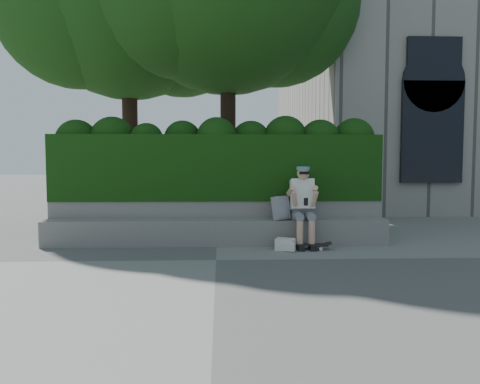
{
  "coord_description": "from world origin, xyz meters",
  "views": [
    {
      "loc": [
        0.07,
        -6.9,
        1.5
      ],
      "look_at": [
        0.4,
        1.0,
        0.95
      ],
      "focal_mm": 35.0,
      "sensor_mm": 36.0,
      "label": 1
    }
  ],
  "objects_px": {
    "person": "(303,203)",
    "skateboard": "(303,245)",
    "backpack_plaid": "(281,208)",
    "backpack_ground": "(285,244)"
  },
  "relations": [
    {
      "from": "backpack_plaid",
      "to": "backpack_ground",
      "type": "bearing_deg",
      "value": -119.35
    },
    {
      "from": "person",
      "to": "backpack_ground",
      "type": "xyz_separation_m",
      "value": [
        -0.35,
        -0.35,
        -0.65
      ]
    },
    {
      "from": "skateboard",
      "to": "backpack_ground",
      "type": "xyz_separation_m",
      "value": [
        -0.3,
        -0.07,
        0.03
      ]
    },
    {
      "from": "person",
      "to": "skateboard",
      "type": "bearing_deg",
      "value": -99.25
    },
    {
      "from": "backpack_ground",
      "to": "backpack_plaid",
      "type": "bearing_deg",
      "value": 116.12
    },
    {
      "from": "person",
      "to": "skateboard",
      "type": "relative_size",
      "value": 1.6
    },
    {
      "from": "skateboard",
      "to": "backpack_ground",
      "type": "bearing_deg",
      "value": -158.84
    },
    {
      "from": "backpack_plaid",
      "to": "backpack_ground",
      "type": "height_order",
      "value": "backpack_plaid"
    },
    {
      "from": "skateboard",
      "to": "backpack_plaid",
      "type": "height_order",
      "value": "backpack_plaid"
    },
    {
      "from": "person",
      "to": "backpack_plaid",
      "type": "height_order",
      "value": "person"
    }
  ]
}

